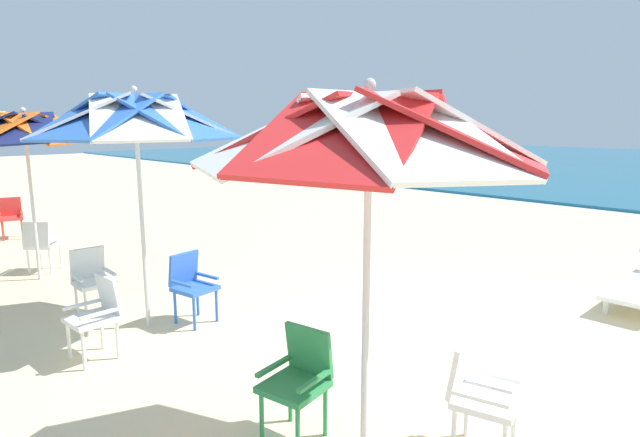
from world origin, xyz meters
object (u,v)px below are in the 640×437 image
Objects in this scene: plastic_chair_2 at (98,312)px; plastic_chair_6 at (11,215)px; beach_umbrella_0 at (369,135)px; beach_umbrella_1 at (136,119)px; beach_umbrella_2 at (25,130)px; plastic_chair_5 at (41,243)px; plastic_chair_4 at (191,283)px; plastic_chair_3 at (92,277)px; plastic_chair_0 at (477,391)px; plastic_chair_1 at (299,376)px.

plastic_chair_6 is at bearing 171.91° from plastic_chair_2.
plastic_chair_6 is at bearing 177.77° from beach_umbrella_0.
beach_umbrella_1 is 2.16m from plastic_chair_2.
beach_umbrella_0 is 1.02× the size of beach_umbrella_2.
plastic_chair_5 is (-0.39, 0.17, -1.82)m from beach_umbrella_2.
beach_umbrella_1 is 3.28× the size of plastic_chair_4.
beach_umbrella_1 is 2.17m from plastic_chair_3.
plastic_chair_2 is at bearing -8.09° from plastic_chair_6.
beach_umbrella_0 is 10.34m from plastic_chair_6.
plastic_chair_2 is (-3.58, -1.34, 0.00)m from plastic_chair_0.
plastic_chair_3 is (-4.86, -0.89, 0.00)m from plastic_chair_0.
plastic_chair_1 is 0.30× the size of beach_umbrella_1.
beach_umbrella_1 is at bearing 19.97° from plastic_chair_3.
plastic_chair_5 is (-6.94, 0.01, -1.86)m from beach_umbrella_0.
beach_umbrella_2 is 1.87m from plastic_chair_5.
plastic_chair_1 is (-1.09, -0.78, 0.00)m from plastic_chair_0.
beach_umbrella_1 is 3.92m from plastic_chair_5.
beach_umbrella_1 is 3.28× the size of plastic_chair_5.
plastic_chair_4 is 6.86m from plastic_chair_6.
plastic_chair_1 is 1.00× the size of plastic_chair_6.
beach_umbrella_1 is 1.07× the size of beach_umbrella_2.
plastic_chair_4 is 1.00× the size of plastic_chair_6.
plastic_chair_5 and plastic_chair_6 have the same top height.
plastic_chair_0 is at bearing 57.45° from beach_umbrella_0.
beach_umbrella_2 reaches higher than plastic_chair_5.
plastic_chair_0 is 4.94m from plastic_chair_3.
beach_umbrella_1 is 3.28× the size of plastic_chair_6.
plastic_chair_1 is at bearing -13.92° from plastic_chair_4.
plastic_chair_3 is 1.34m from plastic_chair_4.
plastic_chair_1 is 2.56m from plastic_chair_2.
plastic_chair_6 is (-9.54, 0.45, 0.00)m from plastic_chair_1.
beach_umbrella_2 is at bearing -178.89° from plastic_chair_1.
beach_umbrella_2 is 4.08m from plastic_chair_6.
beach_umbrella_0 reaches higher than plastic_chair_5.
plastic_chair_3 is at bearing -160.03° from beach_umbrella_1.
beach_umbrella_0 is 3.13× the size of plastic_chair_4.
plastic_chair_1 is at bearing -175.27° from beach_umbrella_0.
plastic_chair_1 and plastic_chair_4 have the same top height.
plastic_chair_0 is at bearing 1.75° from plastic_chair_4.
beach_umbrella_1 reaches higher than plastic_chair_5.
plastic_chair_0 is at bearing 7.28° from beach_umbrella_2.
plastic_chair_5 is at bearing -174.43° from plastic_chair_0.
plastic_chair_3 is at bearing -5.52° from plastic_chair_6.
plastic_chair_3 and plastic_chair_4 have the same top height.
plastic_chair_0 is 0.33× the size of beach_umbrella_2.
plastic_chair_1 is 0.33× the size of beach_umbrella_2.
plastic_chair_3 is (-0.85, -0.31, -1.97)m from beach_umbrella_1.
beach_umbrella_2 is 3.07× the size of plastic_chair_6.
plastic_chair_3 is at bearing -169.61° from plastic_chair_0.
plastic_chair_3 is 2.55m from plastic_chair_5.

